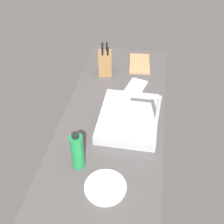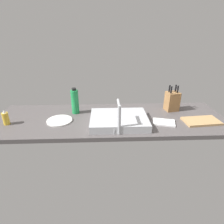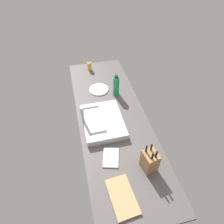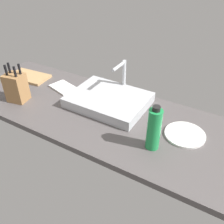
{
  "view_description": "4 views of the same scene",
  "coord_description": "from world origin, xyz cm",
  "px_view_note": "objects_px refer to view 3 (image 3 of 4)",
  "views": [
    {
      "loc": [
        116.01,
        20.43,
        120.01
      ],
      "look_at": [
        -8.03,
        -0.58,
        8.52
      ],
      "focal_mm": 42.94,
      "sensor_mm": 36.0,
      "label": 1
    },
    {
      "loc": [
        4.36,
        148.12,
        76.39
      ],
      "look_at": [
        -1.51,
        0.6,
        9.34
      ],
      "focal_mm": 30.3,
      "sensor_mm": 36.0,
      "label": 2
    },
    {
      "loc": [
        -126.05,
        29.94,
        140.45
      ],
      "look_at": [
        0.78,
        -0.2,
        8.9
      ],
      "focal_mm": 31.52,
      "sensor_mm": 36.0,
      "label": 3
    },
    {
      "loc": [
        60.54,
        -100.03,
        88.16
      ],
      "look_at": [
        3.76,
        -3.68,
        9.58
      ],
      "focal_mm": 39.84,
      "sensor_mm": 36.0,
      "label": 4
    }
  ],
  "objects_px": {
    "water_bottle": "(116,86)",
    "dinner_plate": "(99,89)",
    "faucet": "(85,115)",
    "soap_bottle": "(89,66)",
    "knife_block": "(150,161)",
    "sink_basin": "(103,121)",
    "cutting_board": "(122,197)",
    "dish_towel": "(111,158)"
  },
  "relations": [
    {
      "from": "faucet",
      "to": "soap_bottle",
      "type": "xyz_separation_m",
      "value": [
        0.9,
        -0.17,
        -0.08
      ]
    },
    {
      "from": "faucet",
      "to": "soap_bottle",
      "type": "distance_m",
      "value": 0.92
    },
    {
      "from": "knife_block",
      "to": "dinner_plate",
      "type": "height_order",
      "value": "knife_block"
    },
    {
      "from": "faucet",
      "to": "soap_bottle",
      "type": "height_order",
      "value": "faucet"
    },
    {
      "from": "cutting_board",
      "to": "soap_bottle",
      "type": "distance_m",
      "value": 1.61
    },
    {
      "from": "soap_bottle",
      "to": "dish_towel",
      "type": "distance_m",
      "value": 1.29
    },
    {
      "from": "water_bottle",
      "to": "faucet",
      "type": "bearing_deg",
      "value": 134.74
    },
    {
      "from": "water_bottle",
      "to": "dinner_plate",
      "type": "bearing_deg",
      "value": 55.21
    },
    {
      "from": "knife_block",
      "to": "faucet",
      "type": "bearing_deg",
      "value": 25.97
    },
    {
      "from": "soap_bottle",
      "to": "dish_towel",
      "type": "xyz_separation_m",
      "value": [
        -1.29,
        0.03,
        -0.05
      ]
    },
    {
      "from": "cutting_board",
      "to": "water_bottle",
      "type": "xyz_separation_m",
      "value": [
        1.07,
        -0.23,
        0.1
      ]
    },
    {
      "from": "cutting_board",
      "to": "dinner_plate",
      "type": "height_order",
      "value": "cutting_board"
    },
    {
      "from": "water_bottle",
      "to": "dish_towel",
      "type": "distance_m",
      "value": 0.8
    },
    {
      "from": "faucet",
      "to": "dish_towel",
      "type": "relative_size",
      "value": 1.29
    },
    {
      "from": "sink_basin",
      "to": "dinner_plate",
      "type": "bearing_deg",
      "value": -6.17
    },
    {
      "from": "cutting_board",
      "to": "soap_bottle",
      "type": "relative_size",
      "value": 2.26
    },
    {
      "from": "soap_bottle",
      "to": "faucet",
      "type": "bearing_deg",
      "value": 169.32
    },
    {
      "from": "faucet",
      "to": "dish_towel",
      "type": "height_order",
      "value": "faucet"
    },
    {
      "from": "cutting_board",
      "to": "water_bottle",
      "type": "height_order",
      "value": "water_bottle"
    },
    {
      "from": "knife_block",
      "to": "dinner_plate",
      "type": "relative_size",
      "value": 1.15
    },
    {
      "from": "soap_bottle",
      "to": "dish_towel",
      "type": "bearing_deg",
      "value": 178.66
    },
    {
      "from": "soap_bottle",
      "to": "dinner_plate",
      "type": "xyz_separation_m",
      "value": [
        -0.42,
        -0.04,
        -0.05
      ]
    },
    {
      "from": "sink_basin",
      "to": "water_bottle",
      "type": "relative_size",
      "value": 1.94
    },
    {
      "from": "sink_basin",
      "to": "dinner_plate",
      "type": "height_order",
      "value": "sink_basin"
    },
    {
      "from": "sink_basin",
      "to": "faucet",
      "type": "bearing_deg",
      "value": 85.07
    },
    {
      "from": "sink_basin",
      "to": "cutting_board",
      "type": "bearing_deg",
      "value": 179.38
    },
    {
      "from": "sink_basin",
      "to": "soap_bottle",
      "type": "relative_size",
      "value": 3.6
    },
    {
      "from": "cutting_board",
      "to": "water_bottle",
      "type": "bearing_deg",
      "value": -11.97
    },
    {
      "from": "faucet",
      "to": "cutting_board",
      "type": "xyz_separation_m",
      "value": [
        -0.7,
        -0.15,
        -0.13
      ]
    },
    {
      "from": "soap_bottle",
      "to": "water_bottle",
      "type": "relative_size",
      "value": 0.54
    },
    {
      "from": "faucet",
      "to": "dinner_plate",
      "type": "height_order",
      "value": "faucet"
    },
    {
      "from": "soap_bottle",
      "to": "knife_block",
      "type": "bearing_deg",
      "value": -170.9
    },
    {
      "from": "sink_basin",
      "to": "cutting_board",
      "type": "distance_m",
      "value": 0.69
    },
    {
      "from": "faucet",
      "to": "water_bottle",
      "type": "height_order",
      "value": "water_bottle"
    },
    {
      "from": "knife_block",
      "to": "dinner_plate",
      "type": "bearing_deg",
      "value": -0.24
    },
    {
      "from": "sink_basin",
      "to": "water_bottle",
      "type": "distance_m",
      "value": 0.45
    },
    {
      "from": "sink_basin",
      "to": "soap_bottle",
      "type": "height_order",
      "value": "soap_bottle"
    },
    {
      "from": "faucet",
      "to": "knife_block",
      "type": "xyz_separation_m",
      "value": [
        -0.53,
        -0.4,
        -0.05
      ]
    },
    {
      "from": "water_bottle",
      "to": "dish_towel",
      "type": "bearing_deg",
      "value": 162.89
    },
    {
      "from": "sink_basin",
      "to": "faucet",
      "type": "distance_m",
      "value": 0.19
    },
    {
      "from": "cutting_board",
      "to": "dinner_plate",
      "type": "distance_m",
      "value": 1.19
    },
    {
      "from": "dinner_plate",
      "to": "dish_towel",
      "type": "xyz_separation_m",
      "value": [
        -0.87,
        0.07,
        0.0
      ]
    }
  ]
}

